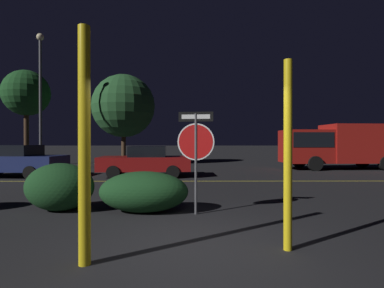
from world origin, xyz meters
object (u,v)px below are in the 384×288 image
at_px(stop_sign, 196,143).
at_px(yellow_pole_right, 288,155).
at_px(hedge_bush_1, 60,187).
at_px(tree_1, 26,94).
at_px(hedge_bush_2, 144,192).
at_px(passing_car_2, 146,161).
at_px(yellow_pole_left, 84,146).
at_px(tree_0, 124,106).
at_px(street_lamp, 40,86).
at_px(delivery_truck, 339,144).
at_px(passing_car_1, 14,161).

bearing_deg(stop_sign, yellow_pole_right, -52.00).
height_order(hedge_bush_1, tree_1, tree_1).
relative_size(hedge_bush_2, passing_car_2, 0.47).
height_order(yellow_pole_left, tree_0, tree_0).
height_order(hedge_bush_2, tree_0, tree_0).
distance_m(yellow_pole_left, hedge_bush_1, 3.72).
height_order(yellow_pole_left, street_lamp, street_lamp).
bearing_deg(yellow_pole_left, delivery_truck, 53.48).
bearing_deg(hedge_bush_2, street_lamp, 125.76).
xyz_separation_m(street_lamp, tree_0, (4.10, 3.86, -0.74)).
distance_m(passing_car_1, tree_1, 8.61).
bearing_deg(hedge_bush_1, stop_sign, -6.38).
bearing_deg(yellow_pole_left, passing_car_2, 93.97).
height_order(tree_0, tree_1, tree_1).
xyz_separation_m(tree_0, tree_1, (-6.55, -0.93, 0.76)).
distance_m(yellow_pole_left, street_lamp, 16.21).
distance_m(stop_sign, hedge_bush_2, 1.68).
distance_m(stop_sign, delivery_truck, 14.38).
height_order(yellow_pole_left, passing_car_1, yellow_pole_left).
bearing_deg(street_lamp, hedge_bush_2, -54.24).
bearing_deg(yellow_pole_left, yellow_pole_right, 10.36).
relative_size(passing_car_2, street_lamp, 0.54).
xyz_separation_m(delivery_truck, tree_1, (-20.43, 2.78, 3.51)).
bearing_deg(passing_car_1, yellow_pole_left, -140.99).
bearing_deg(yellow_pole_right, hedge_bush_2, 136.21).
height_order(yellow_pole_left, yellow_pole_right, yellow_pole_left).
height_order(hedge_bush_2, passing_car_2, passing_car_2).
height_order(passing_car_2, street_lamp, street_lamp).
xyz_separation_m(yellow_pole_right, street_lamp, (-10.45, 13.41, 3.54)).
bearing_deg(passing_car_1, yellow_pole_right, -129.62).
bearing_deg(stop_sign, hedge_bush_1, -179.42).
distance_m(yellow_pole_right, delivery_truck, 15.51).
bearing_deg(delivery_truck, stop_sign, 138.71).
distance_m(delivery_truck, tree_0, 14.63).
bearing_deg(delivery_truck, hedge_bush_2, 134.58).
xyz_separation_m(hedge_bush_2, passing_car_1, (-7.20, 7.07, 0.27)).
bearing_deg(hedge_bush_2, delivery_truck, 47.68).
relative_size(hedge_bush_1, hedge_bush_2, 0.78).
bearing_deg(hedge_bush_1, yellow_pole_right, -29.65).
distance_m(hedge_bush_2, tree_0, 15.74).
relative_size(passing_car_2, delivery_truck, 0.62).
relative_size(tree_0, tree_1, 0.99).
distance_m(stop_sign, tree_0, 16.04).
bearing_deg(tree_1, street_lamp, -50.09).
bearing_deg(tree_1, hedge_bush_2, -53.33).
height_order(stop_sign, yellow_pole_right, yellow_pole_right).
relative_size(yellow_pole_left, tree_0, 0.49).
height_order(stop_sign, hedge_bush_2, stop_sign).
relative_size(hedge_bush_2, street_lamp, 0.26).
relative_size(stop_sign, street_lamp, 0.29).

